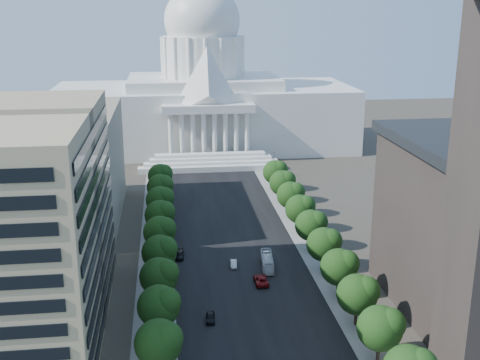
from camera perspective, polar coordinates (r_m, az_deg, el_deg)
name	(u,v)px	position (r m, az deg, el deg)	size (l,w,h in m)	color
road_asphalt	(228,226)	(161.28, -1.12, -4.41)	(30.00, 260.00, 0.01)	black
sidewalk_left	(157,229)	(160.56, -7.90, -4.67)	(8.00, 260.00, 0.02)	gray
sidewalk_right	(298,223)	(164.21, 5.50, -4.10)	(8.00, 260.00, 0.02)	gray
capitol	(204,99)	(248.20, -3.48, 7.71)	(120.00, 56.00, 73.00)	white
office_block_left_far	(45,168)	(168.62, -17.97, 1.06)	(38.00, 52.00, 30.00)	gray
tree_l_b	(160,342)	(97.97, -7.56, -14.96)	(7.79, 7.60, 9.97)	#33261C
tree_l_c	(160,305)	(108.42, -7.55, -11.68)	(7.79, 7.60, 9.97)	#33261C
tree_l_d	(161,276)	(119.16, -7.54, -8.98)	(7.79, 7.60, 9.97)	#33261C
tree_l_e	(161,251)	(130.12, -7.53, -6.73)	(7.79, 7.60, 9.97)	#33261C
tree_l_f	(161,231)	(141.24, -7.52, -4.83)	(7.79, 7.60, 9.97)	#33261C
tree_l_g	(161,214)	(152.50, -7.51, -3.22)	(7.79, 7.60, 9.97)	#33261C
tree_l_h	(161,199)	(163.87, -7.50, -1.82)	(7.79, 7.60, 9.97)	#33261C
tree_l_i	(161,186)	(175.32, -7.50, -0.61)	(7.79, 7.60, 9.97)	#33261C
tree_l_j	(161,175)	(186.84, -7.49, 0.46)	(7.79, 7.60, 9.97)	#33261C
tree_r_b	(382,327)	(103.66, 13.34, -13.41)	(7.79, 7.60, 9.97)	#33261C
tree_r_c	(359,293)	(113.58, 11.24, -10.50)	(7.79, 7.60, 9.97)	#33261C
tree_r_d	(341,266)	(123.87, 9.52, -8.05)	(7.79, 7.60, 9.97)	#33261C
tree_r_e	(325,243)	(134.45, 8.08, -5.98)	(7.79, 7.60, 9.97)	#33261C
tree_r_f	(312,224)	(145.25, 6.86, -4.20)	(7.79, 7.60, 9.97)	#33261C
tree_r_g	(301,208)	(156.22, 5.82, -2.68)	(7.79, 7.60, 9.97)	#33261C
tree_r_h	(292,194)	(167.33, 4.91, -1.35)	(7.79, 7.60, 9.97)	#33261C
tree_r_i	(283,182)	(178.56, 4.12, -0.19)	(7.79, 7.60, 9.97)	#33261C
tree_r_j	(276,171)	(189.88, 3.43, 0.83)	(7.79, 7.60, 9.97)	#33261C
streetlight_b	(369,298)	(113.67, 12.12, -10.89)	(2.61, 0.44, 9.00)	gray
streetlight_c	(332,245)	(135.26, 8.69, -6.15)	(2.61, 0.44, 9.00)	gray
streetlight_d	(306,209)	(157.87, 6.27, -2.73)	(2.61, 0.44, 9.00)	gray
streetlight_e	(287,182)	(181.10, 4.47, -0.17)	(2.61, 0.44, 9.00)	gray
streetlight_f	(272,161)	(204.75, 3.09, 1.80)	(2.61, 0.44, 9.00)	gray
car_dark_a	(210,318)	(115.59, -2.82, -12.90)	(1.68, 4.17, 1.42)	black
car_silver	(234,264)	(137.24, -0.61, -7.95)	(1.43, 4.10, 1.35)	#ABAEB2
car_red	(261,280)	(129.47, 2.00, -9.45)	(2.74, 5.94, 1.65)	maroon
car_dark_b	(180,255)	(142.36, -5.75, -7.09)	(2.04, 5.03, 1.46)	black
city_bus	(267,261)	(136.76, 2.59, -7.71)	(2.42, 10.33, 2.88)	silver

